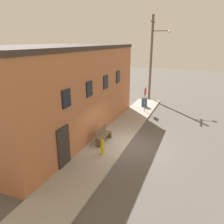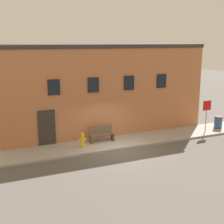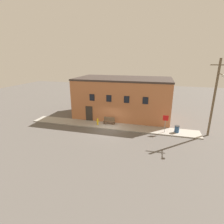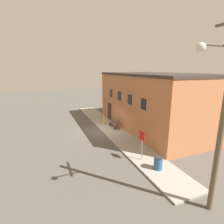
% 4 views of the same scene
% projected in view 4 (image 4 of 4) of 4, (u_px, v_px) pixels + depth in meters
% --- Properties ---
extents(ground_plane, '(80.00, 80.00, 0.00)m').
position_uv_depth(ground_plane, '(101.00, 131.00, 18.24)').
color(ground_plane, '#56514C').
extents(sidewalk, '(22.15, 2.33, 0.12)m').
position_uv_depth(sidewalk, '(111.00, 129.00, 18.64)').
color(sidewalk, '#9E998E').
rests_on(sidewalk, ground).
extents(brick_building, '(13.89, 7.29, 5.90)m').
position_uv_depth(brick_building, '(154.00, 101.00, 19.07)').
color(brick_building, '#B26B42').
rests_on(brick_building, ground).
extents(fire_hydrant, '(0.43, 0.21, 0.89)m').
position_uv_depth(fire_hydrant, '(104.00, 121.00, 20.01)').
color(fire_hydrant, gold).
rests_on(fire_hydrant, sidewalk).
extents(stop_sign, '(0.65, 0.06, 2.14)m').
position_uv_depth(stop_sign, '(142.00, 140.00, 11.92)').
color(stop_sign, gray).
rests_on(stop_sign, sidewalk).
extents(bench, '(1.49, 0.44, 0.97)m').
position_uv_depth(bench, '(114.00, 123.00, 18.95)').
color(bench, brown).
rests_on(bench, sidewalk).
extents(trash_bin, '(0.56, 0.56, 0.84)m').
position_uv_depth(trash_bin, '(158.00, 163.00, 11.03)').
color(trash_bin, '#2D517F').
rests_on(trash_bin, sidewalk).
extents(utility_pole, '(1.80, 1.95, 8.69)m').
position_uv_depth(utility_pole, '(222.00, 111.00, 6.97)').
color(utility_pole, brown).
rests_on(utility_pole, ground).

